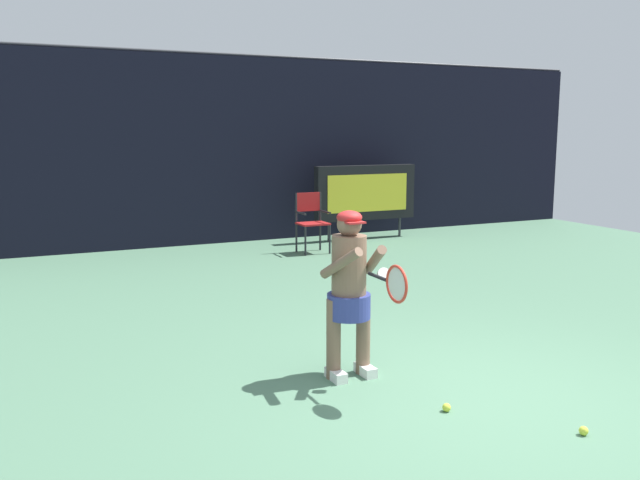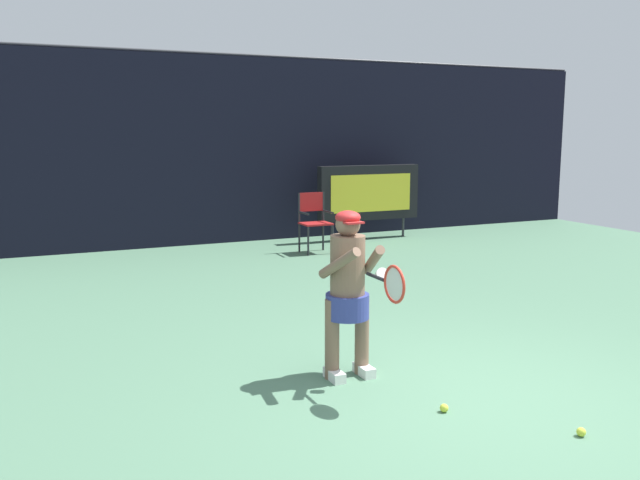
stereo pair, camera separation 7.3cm
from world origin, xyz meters
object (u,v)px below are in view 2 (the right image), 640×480
at_px(tennis_racket, 393,284).
at_px(tennis_ball_spare, 581,432).
at_px(umpire_chair, 314,219).
at_px(tennis_player, 348,287).
at_px(water_bottle, 346,247).
at_px(tennis_ball_loose, 444,408).
at_px(scoreboard, 369,193).

height_order(tennis_racket, tennis_ball_spare, tennis_racket).
xyz_separation_m(umpire_chair, tennis_player, (-2.28, -5.83, 0.21)).
xyz_separation_m(water_bottle, tennis_ball_loose, (-2.41, -6.48, -0.09)).
height_order(tennis_ball_loose, tennis_ball_spare, same).
bearing_deg(tennis_ball_spare, scoreboard, 71.18).
xyz_separation_m(scoreboard, tennis_racket, (-3.83, -7.39, 0.04)).
xyz_separation_m(scoreboard, tennis_ball_spare, (-2.91, -8.53, -0.91)).
relative_size(water_bottle, tennis_ball_loose, 3.90).
height_order(scoreboard, tennis_racket, scoreboard).
height_order(umpire_chair, tennis_ball_loose, umpire_chair).
relative_size(tennis_player, tennis_ball_spare, 22.19).
bearing_deg(scoreboard, tennis_player, -120.06).
relative_size(tennis_player, tennis_racket, 2.51).
xyz_separation_m(scoreboard, tennis_player, (-3.90, -6.74, -0.12)).
distance_m(umpire_chair, tennis_ball_spare, 7.75).
bearing_deg(tennis_racket, tennis_player, 76.86).
distance_m(water_bottle, tennis_racket, 6.73).
xyz_separation_m(water_bottle, tennis_ball_spare, (-1.75, -7.25, -0.09)).
height_order(tennis_racket, tennis_ball_loose, tennis_racket).
distance_m(water_bottle, tennis_ball_spare, 7.46).
distance_m(tennis_player, tennis_racket, 0.67).
height_order(tennis_player, tennis_ball_spare, tennis_player).
relative_size(water_bottle, tennis_ball_spare, 3.90).
relative_size(scoreboard, tennis_racket, 3.65).
distance_m(water_bottle, tennis_player, 6.15).
bearing_deg(tennis_ball_spare, umpire_chair, 80.42).
distance_m(umpire_chair, tennis_racket, 6.86).
relative_size(scoreboard, tennis_ball_spare, 32.35).
xyz_separation_m(umpire_chair, tennis_ball_spare, (-1.29, -7.62, -0.58)).
bearing_deg(tennis_racket, tennis_ball_spare, -70.03).
relative_size(water_bottle, tennis_player, 0.18).
bearing_deg(tennis_ball_loose, water_bottle, 69.58).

